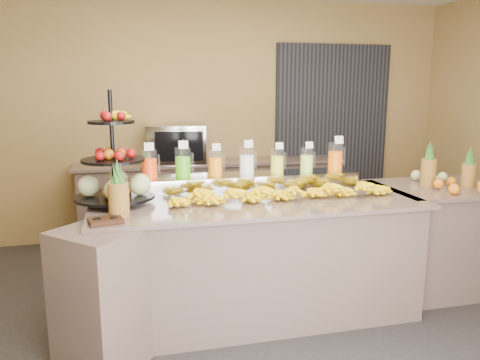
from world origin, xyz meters
name	(u,v)px	position (x,y,z in m)	size (l,w,h in m)	color
ground	(268,330)	(0.00, 0.00, 0.00)	(6.00, 6.00, 0.00)	black
room_envelope	(264,75)	(0.19, 0.79, 1.88)	(6.04, 5.02, 2.82)	olive
buffet_counter	(244,260)	(-0.12, 0.26, 0.47)	(2.75, 1.25, 0.93)	gray
right_counter	(437,237)	(1.70, 0.40, 0.47)	(1.08, 0.88, 0.93)	gray
back_ledge	(212,200)	(0.00, 2.25, 0.47)	(3.10, 0.55, 0.93)	gray
pitcher_tray	(247,183)	(-0.01, 0.58, 1.01)	(1.85, 0.30, 0.15)	gray
juice_pitcher_orange_a	(149,166)	(-0.79, 0.58, 1.18)	(0.12, 0.13, 0.30)	silver
juice_pitcher_green	(183,164)	(-0.53, 0.58, 1.18)	(0.13, 0.13, 0.31)	silver
juice_pitcher_orange_b	(215,164)	(-0.27, 0.58, 1.17)	(0.11, 0.12, 0.27)	silver
juice_pitcher_milk	(247,162)	(-0.01, 0.58, 1.18)	(0.12, 0.13, 0.30)	silver
juice_pitcher_lemon	(277,162)	(0.25, 0.58, 1.17)	(0.11, 0.12, 0.27)	silver
juice_pitcher_lime	(307,161)	(0.51, 0.58, 1.17)	(0.11, 0.11, 0.27)	silver
juice_pitcher_orange_c	(335,158)	(0.77, 0.58, 1.18)	(0.13, 0.13, 0.31)	silver
banana_heap	(279,190)	(0.17, 0.29, 1.00)	(1.82, 0.16, 0.15)	yellow
fruit_stand	(119,174)	(-1.02, 0.46, 1.14)	(0.75, 0.75, 0.83)	black
condiment_caddy	(106,221)	(-1.11, -0.07, 0.95)	(0.20, 0.15, 0.03)	black
pineapple_left_a	(119,196)	(-1.03, 0.05, 1.07)	(0.14, 0.14, 0.39)	brown
pineapple_left_b	(148,176)	(-0.80, 0.76, 1.07)	(0.12, 0.12, 0.38)	brown
right_fruit_pile	(454,180)	(1.72, 0.28, 1.01)	(0.45, 0.43, 0.24)	brown
oven_warmer	(177,144)	(-0.40, 2.25, 1.15)	(0.65, 0.45, 0.43)	gray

